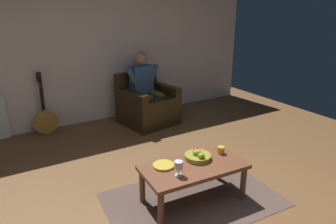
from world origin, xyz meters
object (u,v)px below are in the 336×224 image
(armchair, at_px, (147,105))
(wine_glass_near, at_px, (179,166))
(person_seated, at_px, (145,85))
(coffee_table, at_px, (194,170))
(fruit_bowl, at_px, (198,156))
(candle_jar, at_px, (221,150))
(decorative_dish, at_px, (164,165))
(guitar, at_px, (46,120))

(armchair, distance_m, wine_glass_near, 2.49)
(person_seated, xyz_separation_m, coffee_table, (0.62, 2.28, -0.31))
(wine_glass_near, distance_m, fruit_bowl, 0.39)
(fruit_bowl, distance_m, candle_jar, 0.29)
(person_seated, relative_size, wine_glass_near, 8.23)
(person_seated, distance_m, wine_glass_near, 2.52)
(fruit_bowl, xyz_separation_m, decorative_dish, (0.38, -0.05, -0.03))
(person_seated, distance_m, guitar, 1.68)
(wine_glass_near, xyz_separation_m, fruit_bowl, (-0.35, -0.17, -0.06))
(decorative_dish, relative_size, candle_jar, 2.75)
(fruit_bowl, relative_size, candle_jar, 3.53)
(coffee_table, distance_m, fruit_bowl, 0.17)
(decorative_dish, distance_m, candle_jar, 0.68)
(wine_glass_near, bearing_deg, candle_jar, -166.96)
(armchair, distance_m, candle_jar, 2.20)
(fruit_bowl, xyz_separation_m, candle_jar, (-0.29, 0.02, 0.00))
(person_seated, xyz_separation_m, fruit_bowl, (0.50, 2.19, -0.22))
(armchair, bearing_deg, coffee_table, 65.08)
(coffee_table, xyz_separation_m, guitar, (0.97, -2.63, -0.13))
(guitar, bearing_deg, coffee_table, 110.16)
(fruit_bowl, bearing_deg, person_seated, -102.95)
(armchair, distance_m, decorative_dish, 2.30)
(guitar, bearing_deg, decorative_dish, 105.52)
(person_seated, xyz_separation_m, wine_glass_near, (0.85, 2.36, -0.15))
(person_seated, bearing_deg, fruit_bowl, 67.57)
(wine_glass_near, bearing_deg, armchair, -110.17)
(coffee_table, distance_m, guitar, 2.81)
(wine_glass_near, xyz_separation_m, candle_jar, (-0.64, -0.15, -0.06))
(person_seated, relative_size, decorative_dish, 5.66)
(coffee_table, height_order, wine_glass_near, wine_glass_near)
(person_seated, relative_size, candle_jar, 15.56)
(person_seated, relative_size, coffee_table, 1.13)
(wine_glass_near, height_order, candle_jar, wine_glass_near)
(armchair, xyz_separation_m, candle_jar, (0.22, 2.19, 0.14))
(guitar, relative_size, wine_glass_near, 6.56)
(decorative_dish, bearing_deg, guitar, -74.48)
(armchair, relative_size, wine_glass_near, 6.34)
(coffee_table, bearing_deg, fruit_bowl, -142.33)
(fruit_bowl, height_order, decorative_dish, fruit_bowl)
(decorative_dish, bearing_deg, person_seated, -112.48)
(wine_glass_near, relative_size, candle_jar, 1.89)
(person_seated, height_order, guitar, person_seated)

